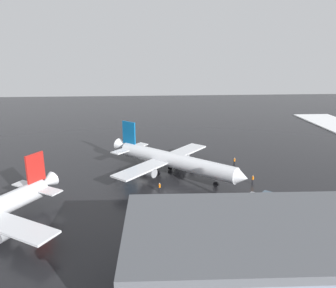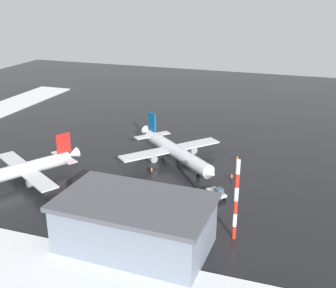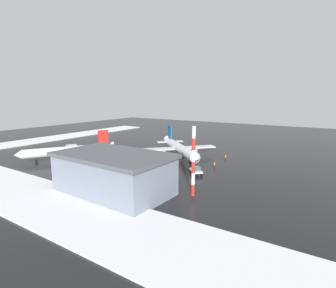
{
  "view_description": "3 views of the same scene",
  "coord_description": "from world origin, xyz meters",
  "px_view_note": "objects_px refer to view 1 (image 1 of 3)",
  "views": [
    {
      "loc": [
        1.05,
        -66.27,
        25.05
      ],
      "look_at": [
        5.92,
        1.84,
        5.36
      ],
      "focal_mm": 35.0,
      "sensor_mm": 36.0,
      "label": 1
    },
    {
      "loc": [
        35.85,
        -93.9,
        40.84
      ],
      "look_at": [
        4.57,
        -2.6,
        4.68
      ],
      "focal_mm": 45.0,
      "sensor_mm": 36.0,
      "label": 2
    },
    {
      "loc": [
        50.43,
        -77.98,
        20.69
      ],
      "look_at": [
        0.68,
        -1.11,
        3.91
      ],
      "focal_mm": 28.0,
      "sensor_mm": 36.0,
      "label": 3
    }
  ],
  "objects_px": {
    "ground_crew_by_nose_gear": "(160,187)",
    "cargo_hangar": "(251,264)",
    "ground_crew_mid_apron": "(253,179)",
    "airplane_parked_portside": "(172,160)",
    "pushback_tug": "(263,198)",
    "ground_crew_beside_wing": "(234,161)"
  },
  "relations": [
    {
      "from": "ground_crew_mid_apron",
      "to": "ground_crew_by_nose_gear",
      "type": "relative_size",
      "value": 1.0
    },
    {
      "from": "ground_crew_mid_apron",
      "to": "ground_crew_by_nose_gear",
      "type": "distance_m",
      "value": 18.37
    },
    {
      "from": "pushback_tug",
      "to": "ground_crew_by_nose_gear",
      "type": "distance_m",
      "value": 18.15
    },
    {
      "from": "airplane_parked_portside",
      "to": "ground_crew_by_nose_gear",
      "type": "relative_size",
      "value": 15.53
    },
    {
      "from": "ground_crew_beside_wing",
      "to": "ground_crew_mid_apron",
      "type": "distance_m",
      "value": 10.85
    },
    {
      "from": "ground_crew_by_nose_gear",
      "to": "cargo_hangar",
      "type": "relative_size",
      "value": 0.07
    },
    {
      "from": "cargo_hangar",
      "to": "airplane_parked_portside",
      "type": "bearing_deg",
      "value": 99.58
    },
    {
      "from": "pushback_tug",
      "to": "ground_crew_beside_wing",
      "type": "bearing_deg",
      "value": 132.1
    },
    {
      "from": "airplane_parked_portside",
      "to": "cargo_hangar",
      "type": "height_order",
      "value": "airplane_parked_portside"
    },
    {
      "from": "airplane_parked_portside",
      "to": "ground_crew_mid_apron",
      "type": "xyz_separation_m",
      "value": [
        15.28,
        -5.87,
        -2.24
      ]
    },
    {
      "from": "pushback_tug",
      "to": "cargo_hangar",
      "type": "distance_m",
      "value": 23.3
    },
    {
      "from": "pushback_tug",
      "to": "cargo_hangar",
      "type": "relative_size",
      "value": 0.19
    },
    {
      "from": "cargo_hangar",
      "to": "pushback_tug",
      "type": "bearing_deg",
      "value": 68.76
    },
    {
      "from": "ground_crew_mid_apron",
      "to": "cargo_hangar",
      "type": "bearing_deg",
      "value": -23.68
    },
    {
      "from": "airplane_parked_portside",
      "to": "cargo_hangar",
      "type": "bearing_deg",
      "value": -40.77
    },
    {
      "from": "pushback_tug",
      "to": "ground_crew_by_nose_gear",
      "type": "xyz_separation_m",
      "value": [
        -16.89,
        6.62,
        -0.31
      ]
    },
    {
      "from": "ground_crew_by_nose_gear",
      "to": "cargo_hangar",
      "type": "height_order",
      "value": "cargo_hangar"
    },
    {
      "from": "ground_crew_mid_apron",
      "to": "cargo_hangar",
      "type": "distance_m",
      "value": 32.24
    },
    {
      "from": "ground_crew_mid_apron",
      "to": "ground_crew_by_nose_gear",
      "type": "xyz_separation_m",
      "value": [
        -18.21,
        -2.47,
        0.0
      ]
    },
    {
      "from": "ground_crew_by_nose_gear",
      "to": "ground_crew_mid_apron",
      "type": "bearing_deg",
      "value": 5.41
    },
    {
      "from": "airplane_parked_portside",
      "to": "ground_crew_mid_apron",
      "type": "relative_size",
      "value": 15.53
    },
    {
      "from": "ground_crew_mid_apron",
      "to": "ground_crew_by_nose_gear",
      "type": "bearing_deg",
      "value": -87.05
    }
  ]
}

